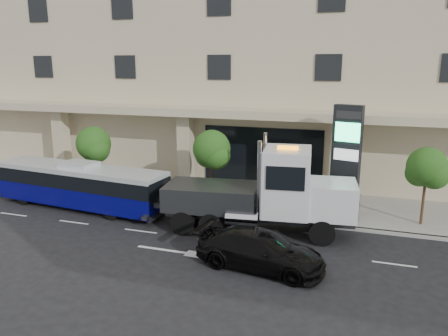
# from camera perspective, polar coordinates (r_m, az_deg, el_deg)

# --- Properties ---
(ground) EXTENTS (120.00, 120.00, 0.00)m
(ground) POSITION_cam_1_polar(r_m,az_deg,el_deg) (22.43, 0.15, -8.08)
(ground) COLOR black
(ground) RESTS_ON ground
(sidewalk) EXTENTS (120.00, 6.00, 0.15)m
(sidewalk) POSITION_cam_1_polar(r_m,az_deg,el_deg) (26.93, 3.45, -4.19)
(sidewalk) COLOR gray
(sidewalk) RESTS_ON ground
(curb) EXTENTS (120.00, 0.30, 0.15)m
(curb) POSITION_cam_1_polar(r_m,az_deg,el_deg) (24.19, 1.62, -6.25)
(curb) COLOR gray
(curb) RESTS_ON ground
(convention_center) EXTENTS (60.00, 17.60, 20.00)m
(convention_center) POSITION_cam_1_polar(r_m,az_deg,el_deg) (35.88, 8.10, 16.14)
(convention_center) COLOR #BBAF8C
(convention_center) RESTS_ON ground
(tree_left) EXTENTS (2.27, 2.20, 4.22)m
(tree_left) POSITION_cam_1_polar(r_m,az_deg,el_deg) (29.06, -16.62, 2.76)
(tree_left) COLOR #422B19
(tree_left) RESTS_ON sidewalk
(tree_mid) EXTENTS (2.28, 2.20, 4.38)m
(tree_mid) POSITION_cam_1_polar(r_m,az_deg,el_deg) (25.39, -1.58, 2.17)
(tree_mid) COLOR #422B19
(tree_mid) RESTS_ON sidewalk
(tree_right) EXTENTS (2.10, 2.00, 4.04)m
(tree_right) POSITION_cam_1_polar(r_m,az_deg,el_deg) (24.20, 25.00, -0.22)
(tree_right) COLOR #422B19
(tree_right) RESTS_ON sidewalk
(city_bus) EXTENTS (11.02, 3.36, 2.75)m
(city_bus) POSITION_cam_1_polar(r_m,az_deg,el_deg) (26.64, -18.26, -2.09)
(city_bus) COLOR black
(city_bus) RESTS_ON ground
(tow_truck) EXTENTS (10.69, 3.69, 4.84)m
(tow_truck) POSITION_cam_1_polar(r_m,az_deg,el_deg) (21.62, 5.64, -3.39)
(tow_truck) COLOR #2D3033
(tow_truck) RESTS_ON ground
(black_sedan) EXTENTS (5.63, 2.90, 1.56)m
(black_sedan) POSITION_cam_1_polar(r_m,az_deg,el_deg) (18.31, 4.75, -10.62)
(black_sedan) COLOR black
(black_sedan) RESTS_ON ground
(signage_pylon) EXTENTS (1.58, 0.91, 6.01)m
(signage_pylon) POSITION_cam_1_polar(r_m,az_deg,el_deg) (24.21, 15.62, 0.97)
(signage_pylon) COLOR black
(signage_pylon) RESTS_ON sidewalk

